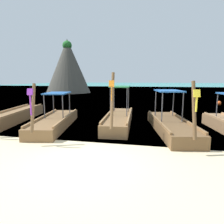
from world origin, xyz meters
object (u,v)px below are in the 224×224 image
longtail_boat_yellow_ribbon (171,125)px  karst_rock (67,67)px  longtail_boat_violet_ribbon (55,121)px  mooring_buoy_near (219,103)px  longtail_boat_turquoise_ribbon (15,116)px  longtail_boat_orange_ribbon (119,119)px

longtail_boat_yellow_ribbon → karst_rock: size_ratio=0.61×
longtail_boat_violet_ribbon → mooring_buoy_near: size_ratio=13.46×
longtail_boat_violet_ribbon → mooring_buoy_near: (10.83, 11.25, -0.11)m
mooring_buoy_near → longtail_boat_turquoise_ribbon: bearing=-143.1°
longtail_boat_violet_ribbon → longtail_boat_yellow_ribbon: 5.76m
longtail_boat_violet_ribbon → karst_rock: size_ratio=0.60×
longtail_boat_turquoise_ribbon → longtail_boat_violet_ribbon: longtail_boat_turquoise_ribbon is taller
longtail_boat_yellow_ribbon → longtail_boat_violet_ribbon: bearing=-176.8°
longtail_boat_violet_ribbon → karst_rock: (-10.48, 24.89, 4.11)m
longtail_boat_turquoise_ribbon → longtail_boat_yellow_ribbon: 8.73m
longtail_boat_turquoise_ribbon → longtail_boat_yellow_ribbon: (8.71, -0.56, 0.01)m
longtail_boat_violet_ribbon → longtail_boat_orange_ribbon: size_ratio=0.97×
longtail_boat_violet_ribbon → karst_rock: bearing=112.8°
longtail_boat_violet_ribbon → mooring_buoy_near: 15.61m
karst_rock → mooring_buoy_near: (21.31, -13.65, -4.22)m
longtail_boat_turquoise_ribbon → karst_rock: 25.50m
longtail_boat_violet_ribbon → longtail_boat_orange_ribbon: bearing=19.4°
longtail_boat_turquoise_ribbon → longtail_boat_yellow_ribbon: bearing=-3.7°
longtail_boat_orange_ribbon → longtail_boat_turquoise_ribbon: bearing=-177.9°
longtail_boat_turquoise_ribbon → karst_rock: bearing=107.4°
longtail_boat_violet_ribbon → karst_rock: karst_rock is taller
longtail_boat_orange_ribbon → karst_rock: karst_rock is taller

